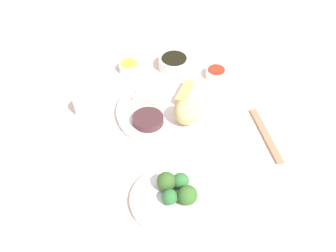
{
  "coord_description": "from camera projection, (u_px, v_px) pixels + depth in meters",
  "views": [
    {
      "loc": [
        -0.88,
        0.02,
        0.87
      ],
      "look_at": [
        -0.09,
        -0.0,
        0.06
      ],
      "focal_mm": 43.91,
      "sensor_mm": 36.0,
      "label": 1
    }
  ],
  "objects": [
    {
      "name": "tabletop",
      "position": [
        167.0,
        116.0,
        1.23
      ],
      "size": [
        2.2,
        2.2,
        0.02
      ],
      "primitive_type": "cube",
      "color": "beige",
      "rests_on": "ground"
    },
    {
      "name": "main_plate",
      "position": [
        167.0,
        111.0,
        1.22
      ],
      "size": [
        0.3,
        0.3,
        0.02
      ],
      "primitive_type": "cylinder",
      "color": "white",
      "rests_on": "tabletop"
    },
    {
      "name": "rice_scoop",
      "position": [
        187.0,
        112.0,
        1.15
      ],
      "size": [
        0.08,
        0.08,
        0.08
      ],
      "primitive_type": "sphere",
      "color": "#D2B872",
      "rests_on": "main_plate"
    },
    {
      "name": "spring_roll",
      "position": [
        185.0,
        93.0,
        1.25
      ],
      "size": [
        0.1,
        0.06,
        0.02
      ],
      "primitive_type": "cube",
      "rotation": [
        0.0,
        0.0,
        2.76
      ],
      "color": "tan",
      "rests_on": "main_plate"
    },
    {
      "name": "crab_rangoon_wonton",
      "position": [
        148.0,
        95.0,
        1.25
      ],
      "size": [
        0.09,
        0.1,
        0.01
      ],
      "primitive_type": "cube",
      "rotation": [
        0.0,
        0.0,
        -0.36
      ],
      "color": "beige",
      "rests_on": "main_plate"
    },
    {
      "name": "stir_fry_heap",
      "position": [
        148.0,
        120.0,
        1.17
      ],
      "size": [
        0.09,
        0.09,
        0.02
      ],
      "primitive_type": "cylinder",
      "color": "#442528",
      "rests_on": "main_plate"
    },
    {
      "name": "broccoli_plate",
      "position": [
        171.0,
        200.0,
        1.0
      ],
      "size": [
        0.19,
        0.19,
        0.01
      ],
      "primitive_type": "cylinder",
      "color": "white",
      "rests_on": "tabletop"
    },
    {
      "name": "broccoli_floret_0",
      "position": [
        169.0,
        197.0,
        0.98
      ],
      "size": [
        0.04,
        0.04,
        0.04
      ],
      "primitive_type": "sphere",
      "color": "#2C6830",
      "rests_on": "broccoli_plate"
    },
    {
      "name": "broccoli_floret_1",
      "position": [
        166.0,
        181.0,
        1.0
      ],
      "size": [
        0.05,
        0.05,
        0.05
      ],
      "primitive_type": "sphere",
      "color": "#365A23",
      "rests_on": "broccoli_plate"
    },
    {
      "name": "broccoli_floret_2",
      "position": [
        181.0,
        181.0,
        1.01
      ],
      "size": [
        0.04,
        0.04,
        0.04
      ],
      "primitive_type": "sphere",
      "color": "#316A31",
      "rests_on": "broccoli_plate"
    },
    {
      "name": "broccoli_floret_4",
      "position": [
        188.0,
        195.0,
        0.97
      ],
      "size": [
        0.05,
        0.05,
        0.05
      ],
      "primitive_type": "sphere",
      "color": "#356226",
      "rests_on": "broccoli_plate"
    },
    {
      "name": "soy_sauce_bowl",
      "position": [
        174.0,
        63.0,
        1.37
      ],
      "size": [
        0.1,
        0.1,
        0.04
      ],
      "primitive_type": "cylinder",
      "color": "white",
      "rests_on": "tabletop"
    },
    {
      "name": "soy_sauce_bowl_liquid",
      "position": [
        174.0,
        58.0,
        1.35
      ],
      "size": [
        0.08,
        0.08,
        0.0
      ],
      "primitive_type": "cylinder",
      "color": "black",
      "rests_on": "soy_sauce_bowl"
    },
    {
      "name": "sauce_ramekin_hot_mustard",
      "position": [
        129.0,
        67.0,
        1.36
      ],
      "size": [
        0.07,
        0.07,
        0.03
      ],
      "primitive_type": "cylinder",
      "color": "white",
      "rests_on": "tabletop"
    },
    {
      "name": "sauce_ramekin_hot_mustard_liquid",
      "position": [
        129.0,
        63.0,
        1.35
      ],
      "size": [
        0.05,
        0.05,
        0.0
      ],
      "primitive_type": "cylinder",
      "color": "gold",
      "rests_on": "sauce_ramekin_hot_mustard"
    },
    {
      "name": "sauce_ramekin_sweet_and_sour",
      "position": [
        216.0,
        74.0,
        1.34
      ],
      "size": [
        0.07,
        0.07,
        0.03
      ],
      "primitive_type": "cylinder",
      "color": "white",
      "rests_on": "tabletop"
    },
    {
      "name": "sauce_ramekin_sweet_and_sour_liquid",
      "position": [
        217.0,
        70.0,
        1.33
      ],
      "size": [
        0.05,
        0.05,
        0.0
      ],
      "primitive_type": "cylinder",
      "color": "red",
      "rests_on": "sauce_ramekin_sweet_and_sour"
    },
    {
      "name": "teacup",
      "position": [
        85.0,
        106.0,
        1.21
      ],
      "size": [
        0.06,
        0.06,
        0.05
      ],
      "primitive_type": "cylinder",
      "color": "silver",
      "rests_on": "tabletop"
    },
    {
      "name": "chopsticks_pair",
      "position": [
        266.0,
        135.0,
        1.16
      ],
      "size": [
        0.21,
        0.06,
        0.01
      ],
      "primitive_type": "cube",
      "rotation": [
        0.0,
        0.0,
        0.19
      ],
      "color": "#A77152",
      "rests_on": "tabletop"
    }
  ]
}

